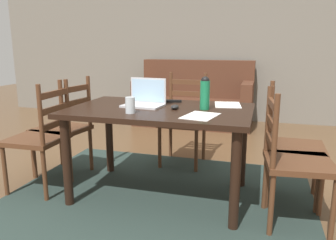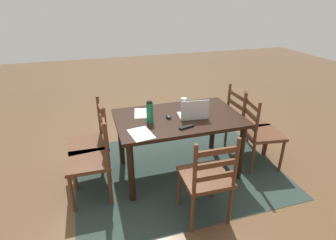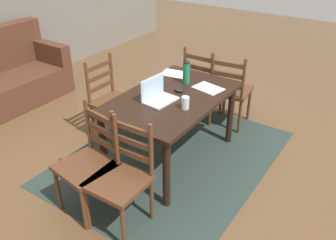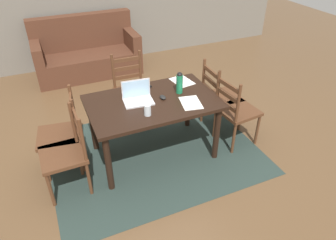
{
  "view_description": "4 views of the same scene",
  "coord_description": "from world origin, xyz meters",
  "px_view_note": "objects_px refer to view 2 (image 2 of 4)",
  "views": [
    {
      "loc": [
        0.79,
        -2.49,
        1.24
      ],
      "look_at": [
        0.09,
        -0.07,
        0.67
      ],
      "focal_mm": 35.55,
      "sensor_mm": 36.0,
      "label": 1
    },
    {
      "loc": [
        0.95,
        2.69,
        2.03
      ],
      "look_at": [
        0.12,
        -0.04,
        0.7
      ],
      "focal_mm": 28.96,
      "sensor_mm": 36.0,
      "label": 2
    },
    {
      "loc": [
        -2.71,
        -1.78,
        2.31
      ],
      "look_at": [
        -0.01,
        0.04,
        0.46
      ],
      "focal_mm": 38.61,
      "sensor_mm": 36.0,
      "label": 3
    },
    {
      "loc": [
        -1.04,
        -2.81,
        2.51
      ],
      "look_at": [
        0.15,
        -0.09,
        0.5
      ],
      "focal_mm": 33.3,
      "sensor_mm": 36.0,
      "label": 4
    }
  ],
  "objects_px": {
    "chair_far_head": "(207,178)",
    "chair_left_near": "(244,121)",
    "dining_table": "(179,124)",
    "water_bottle": "(150,111)",
    "computer_mouse": "(169,117)",
    "chair_right_near": "(91,143)",
    "tv_remote": "(186,127)",
    "drinking_glass": "(184,103)",
    "chair_right_far": "(92,160)",
    "chair_left_far": "(260,133)",
    "laptop": "(193,113)"
  },
  "relations": [
    {
      "from": "chair_far_head",
      "to": "chair_left_near",
      "type": "height_order",
      "value": "same"
    },
    {
      "from": "dining_table",
      "to": "water_bottle",
      "type": "bearing_deg",
      "value": 7.99
    },
    {
      "from": "computer_mouse",
      "to": "chair_right_near",
      "type": "bearing_deg",
      "value": -13.74
    },
    {
      "from": "tv_remote",
      "to": "chair_right_near",
      "type": "bearing_deg",
      "value": -129.9
    },
    {
      "from": "water_bottle",
      "to": "drinking_glass",
      "type": "relative_size",
      "value": 2.14
    },
    {
      "from": "chair_right_far",
      "to": "chair_left_near",
      "type": "bearing_deg",
      "value": -169.87
    },
    {
      "from": "chair_right_far",
      "to": "chair_left_far",
      "type": "distance_m",
      "value": 2.02
    },
    {
      "from": "chair_left_far",
      "to": "chair_far_head",
      "type": "distance_m",
      "value": 1.2
    },
    {
      "from": "laptop",
      "to": "water_bottle",
      "type": "distance_m",
      "value": 0.51
    },
    {
      "from": "chair_right_far",
      "to": "laptop",
      "type": "distance_m",
      "value": 1.22
    },
    {
      "from": "computer_mouse",
      "to": "chair_left_far",
      "type": "bearing_deg",
      "value": 169.65
    },
    {
      "from": "chair_far_head",
      "to": "chair_left_near",
      "type": "relative_size",
      "value": 1.0
    },
    {
      "from": "laptop",
      "to": "drinking_glass",
      "type": "height_order",
      "value": "laptop"
    },
    {
      "from": "chair_right_far",
      "to": "chair_left_near",
      "type": "distance_m",
      "value": 2.05
    },
    {
      "from": "chair_right_far",
      "to": "water_bottle",
      "type": "bearing_deg",
      "value": -168.66
    },
    {
      "from": "laptop",
      "to": "water_bottle",
      "type": "height_order",
      "value": "water_bottle"
    },
    {
      "from": "dining_table",
      "to": "chair_right_far",
      "type": "xyz_separation_m",
      "value": [
        1.01,
        0.18,
        -0.18
      ]
    },
    {
      "from": "computer_mouse",
      "to": "chair_right_far",
      "type": "bearing_deg",
      "value": 9.58
    },
    {
      "from": "chair_far_head",
      "to": "drinking_glass",
      "type": "xyz_separation_m",
      "value": [
        -0.15,
        -1.07,
        0.34
      ]
    },
    {
      "from": "chair_right_far",
      "to": "chair_right_near",
      "type": "distance_m",
      "value": 0.37
    },
    {
      "from": "dining_table",
      "to": "computer_mouse",
      "type": "relative_size",
      "value": 14.45
    },
    {
      "from": "chair_left_near",
      "to": "chair_left_far",
      "type": "bearing_deg",
      "value": 90.07
    },
    {
      "from": "chair_right_far",
      "to": "drinking_glass",
      "type": "relative_size",
      "value": 7.9
    },
    {
      "from": "chair_left_near",
      "to": "computer_mouse",
      "type": "bearing_deg",
      "value": 9.18
    },
    {
      "from": "dining_table",
      "to": "chair_right_far",
      "type": "distance_m",
      "value": 1.04
    },
    {
      "from": "chair_right_near",
      "to": "computer_mouse",
      "type": "distance_m",
      "value": 0.96
    },
    {
      "from": "computer_mouse",
      "to": "water_bottle",
      "type": "bearing_deg",
      "value": 9.6
    },
    {
      "from": "chair_right_far",
      "to": "chair_left_far",
      "type": "height_order",
      "value": "same"
    },
    {
      "from": "chair_right_far",
      "to": "chair_left_near",
      "type": "xyz_separation_m",
      "value": [
        -2.02,
        -0.36,
        0.0
      ]
    },
    {
      "from": "chair_left_near",
      "to": "drinking_glass",
      "type": "height_order",
      "value": "chair_left_near"
    },
    {
      "from": "laptop",
      "to": "chair_right_far",
      "type": "bearing_deg",
      "value": 5.38
    },
    {
      "from": "dining_table",
      "to": "drinking_glass",
      "type": "bearing_deg",
      "value": -121.2
    },
    {
      "from": "chair_left_far",
      "to": "laptop",
      "type": "xyz_separation_m",
      "value": [
        0.86,
        -0.1,
        0.34
      ]
    },
    {
      "from": "chair_far_head",
      "to": "tv_remote",
      "type": "height_order",
      "value": "chair_far_head"
    },
    {
      "from": "dining_table",
      "to": "water_bottle",
      "type": "distance_m",
      "value": 0.42
    },
    {
      "from": "laptop",
      "to": "computer_mouse",
      "type": "xyz_separation_m",
      "value": [
        0.27,
        -0.07,
        -0.04
      ]
    },
    {
      "from": "chair_right_near",
      "to": "chair_far_head",
      "type": "relative_size",
      "value": 1.0
    },
    {
      "from": "chair_far_head",
      "to": "laptop",
      "type": "distance_m",
      "value": 0.84
    },
    {
      "from": "chair_right_far",
      "to": "chair_far_head",
      "type": "distance_m",
      "value": 1.2
    },
    {
      "from": "laptop",
      "to": "chair_right_near",
      "type": "bearing_deg",
      "value": -12.48
    },
    {
      "from": "chair_right_far",
      "to": "chair_right_near",
      "type": "relative_size",
      "value": 1.0
    },
    {
      "from": "chair_left_far",
      "to": "chair_left_near",
      "type": "xyz_separation_m",
      "value": [
        0.0,
        -0.35,
        0.0
      ]
    },
    {
      "from": "chair_right_far",
      "to": "computer_mouse",
      "type": "relative_size",
      "value": 9.5
    },
    {
      "from": "dining_table",
      "to": "laptop",
      "type": "relative_size",
      "value": 4.25
    },
    {
      "from": "chair_left_far",
      "to": "water_bottle",
      "type": "distance_m",
      "value": 1.43
    },
    {
      "from": "chair_left_far",
      "to": "chair_left_near",
      "type": "distance_m",
      "value": 0.35
    },
    {
      "from": "dining_table",
      "to": "chair_left_far",
      "type": "relative_size",
      "value": 1.52
    },
    {
      "from": "drinking_glass",
      "to": "computer_mouse",
      "type": "distance_m",
      "value": 0.38
    },
    {
      "from": "tv_remote",
      "to": "computer_mouse",
      "type": "bearing_deg",
      "value": -174.14
    },
    {
      "from": "laptop",
      "to": "drinking_glass",
      "type": "bearing_deg",
      "value": -90.19
    }
  ]
}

